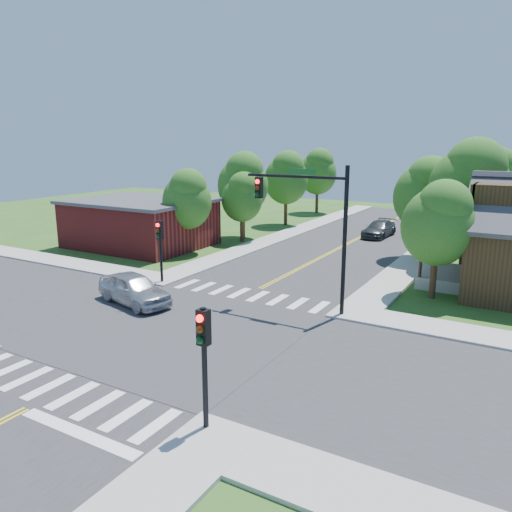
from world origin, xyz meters
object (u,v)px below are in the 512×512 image
Objects in this scene: signal_mast_ne at (312,214)px; signal_pole_se at (204,346)px; car_dgrey at (379,229)px; car_silver at (134,289)px; signal_pole_nw at (160,240)px.

signal_mast_ne is 11.55m from signal_pole_se.
signal_mast_ne is 1.89× the size of signal_pole_se.
signal_mast_ne reaches higher than signal_pole_se.
signal_pole_se reaches higher than car_dgrey.
signal_pole_se is 0.79× the size of car_dgrey.
car_dgrey is at bearing 97.19° from signal_mast_ne.
signal_mast_ne is at bearing -79.85° from car_dgrey.
signal_pole_se is 0.75× the size of car_silver.
signal_pole_se reaches higher than car_silver.
signal_pole_nw is at bearing -105.54° from car_dgrey.
car_silver is at bearing -100.12° from car_dgrey.
signal_mast_ne is 9.87m from car_silver.
signal_pole_nw is at bearing -179.93° from signal_mast_ne.
signal_pole_nw is 4.26m from car_silver.
signal_pole_se is (1.69, -11.21, -2.19)m from signal_mast_ne.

